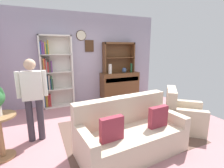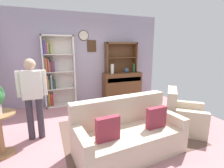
# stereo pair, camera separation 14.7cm
# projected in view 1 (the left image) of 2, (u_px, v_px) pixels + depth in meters

# --- Properties ---
(ground_plane) EXTENTS (5.40, 4.60, 0.02)m
(ground_plane) POSITION_uv_depth(u_px,v_px,m) (112.00, 128.00, 3.72)
(ground_plane) COLOR #B27A7F
(wall_back) EXTENTS (5.00, 0.09, 2.80)m
(wall_back) POSITION_uv_depth(u_px,v_px,m) (85.00, 59.00, 5.32)
(wall_back) COLOR #A399AD
(wall_back) RESTS_ON ground_plane
(area_rug) EXTENTS (2.55, 2.04, 0.01)m
(area_rug) POSITION_uv_depth(u_px,v_px,m) (126.00, 132.00, 3.53)
(area_rug) COLOR brown
(area_rug) RESTS_ON ground_plane
(bookshelf) EXTENTS (0.90, 0.30, 2.10)m
(bookshelf) POSITION_uv_depth(u_px,v_px,m) (54.00, 72.00, 4.84)
(bookshelf) COLOR silver
(bookshelf) RESTS_ON ground_plane
(sideboard) EXTENTS (1.30, 0.45, 0.92)m
(sideboard) POSITION_uv_depth(u_px,v_px,m) (120.00, 84.00, 5.72)
(sideboard) COLOR brown
(sideboard) RESTS_ON ground_plane
(sideboard_hutch) EXTENTS (1.10, 0.26, 1.00)m
(sideboard_hutch) POSITION_uv_depth(u_px,v_px,m) (119.00, 53.00, 5.59)
(sideboard_hutch) COLOR brown
(sideboard_hutch) RESTS_ON sideboard
(vase_tall) EXTENTS (0.11, 0.11, 0.31)m
(vase_tall) POSITION_uv_depth(u_px,v_px,m) (110.00, 69.00, 5.37)
(vase_tall) COLOR beige
(vase_tall) RESTS_ON sideboard
(vase_round) EXTENTS (0.15, 0.15, 0.17)m
(vase_round) POSITION_uv_depth(u_px,v_px,m) (124.00, 70.00, 5.60)
(vase_round) COLOR #33476B
(vase_round) RESTS_ON sideboard
(bottle_wine) EXTENTS (0.07, 0.07, 0.30)m
(bottle_wine) POSITION_uv_depth(u_px,v_px,m) (131.00, 68.00, 5.67)
(bottle_wine) COLOR #194223
(bottle_wine) RESTS_ON sideboard
(couch_floral) EXTENTS (1.86, 0.99, 0.90)m
(couch_floral) POSITION_uv_depth(u_px,v_px,m) (130.00, 134.00, 2.83)
(couch_floral) COLOR beige
(couch_floral) RESTS_ON ground_plane
(armchair_floral) EXTENTS (1.08, 1.08, 0.88)m
(armchair_floral) POSITION_uv_depth(u_px,v_px,m) (182.00, 116.00, 3.64)
(armchair_floral) COLOR beige
(armchair_floral) RESTS_ON ground_plane
(plant_stand) EXTENTS (0.52, 0.52, 0.73)m
(plant_stand) POSITION_uv_depth(u_px,v_px,m) (0.00, 132.00, 2.62)
(plant_stand) COLOR #997047
(plant_stand) RESTS_ON ground_plane
(person_reading) EXTENTS (0.52, 0.22, 1.56)m
(person_reading) POSITION_uv_depth(u_px,v_px,m) (33.00, 95.00, 3.05)
(person_reading) COLOR #38333D
(person_reading) RESTS_ON ground_plane
(coffee_table) EXTENTS (0.80, 0.50, 0.42)m
(coffee_table) POSITION_uv_depth(u_px,v_px,m) (116.00, 115.00, 3.51)
(coffee_table) COLOR brown
(coffee_table) RESTS_ON ground_plane
(book_stack) EXTENTS (0.20, 0.14, 0.09)m
(book_stack) POSITION_uv_depth(u_px,v_px,m) (121.00, 109.00, 3.55)
(book_stack) COLOR #337247
(book_stack) RESTS_ON coffee_table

